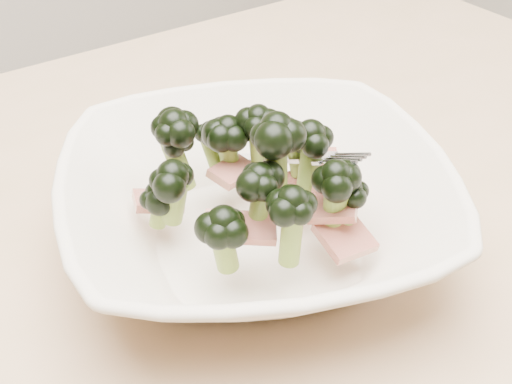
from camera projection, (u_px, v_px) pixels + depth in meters
dining_table at (196, 342)px, 0.61m from camera, size 1.20×0.80×0.75m
broccoli_dish at (256, 202)px, 0.54m from camera, size 0.39×0.39×0.13m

